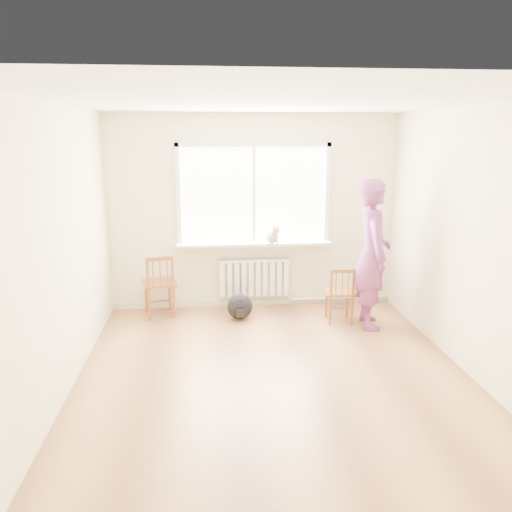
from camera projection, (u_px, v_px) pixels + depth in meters
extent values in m
plane|color=#AA7646|center=(274.00, 377.00, 5.09)|extent=(4.50, 4.50, 0.00)
plane|color=white|center=(277.00, 101.00, 4.46)|extent=(4.50, 4.50, 0.00)
cube|color=beige|center=(254.00, 213.00, 6.95)|extent=(4.00, 0.01, 2.70)
cube|color=white|center=(254.00, 195.00, 6.87)|extent=(2.00, 0.02, 1.30)
cube|color=white|center=(254.00, 145.00, 6.69)|extent=(2.12, 0.05, 0.06)
cube|color=white|center=(178.00, 196.00, 6.75)|extent=(0.06, 0.05, 1.42)
cube|color=white|center=(327.00, 194.00, 6.95)|extent=(0.06, 0.05, 1.42)
cube|color=white|center=(254.00, 195.00, 6.85)|extent=(0.04, 0.05, 1.30)
cube|color=white|center=(254.00, 244.00, 6.94)|extent=(2.15, 0.22, 0.04)
cube|color=white|center=(254.00, 277.00, 7.12)|extent=(1.00, 0.02, 0.55)
cube|color=white|center=(254.00, 278.00, 7.07)|extent=(1.00, 0.10, 0.51)
cube|color=white|center=(254.00, 261.00, 7.01)|extent=(1.00, 0.12, 0.03)
cylinder|color=silver|center=(339.00, 298.00, 7.31)|extent=(1.40, 0.04, 0.04)
cube|color=beige|center=(254.00, 302.00, 7.24)|extent=(4.00, 0.03, 0.08)
cube|color=#98532C|center=(159.00, 283.00, 6.75)|extent=(0.51, 0.50, 0.04)
cylinder|color=#98532C|center=(170.00, 294.00, 7.00)|extent=(0.04, 0.04, 0.46)
cylinder|color=#98532C|center=(146.00, 297.00, 6.90)|extent=(0.04, 0.04, 0.46)
cylinder|color=#98532C|center=(174.00, 301.00, 6.70)|extent=(0.04, 0.04, 0.46)
cylinder|color=#98532C|center=(149.00, 304.00, 6.60)|extent=(0.04, 0.04, 0.46)
cylinder|color=#98532C|center=(173.00, 287.00, 6.65)|extent=(0.04, 0.04, 0.86)
cylinder|color=#98532C|center=(149.00, 289.00, 6.55)|extent=(0.04, 0.04, 0.86)
cube|color=#98532C|center=(160.00, 259.00, 6.51)|extent=(0.35, 0.12, 0.06)
cylinder|color=#98532C|center=(167.00, 272.00, 6.58)|extent=(0.02, 0.02, 0.35)
cylinder|color=#98532C|center=(160.00, 272.00, 6.55)|extent=(0.02, 0.02, 0.35)
cylinder|color=#98532C|center=(153.00, 273.00, 6.52)|extent=(0.02, 0.02, 0.35)
cube|color=#98532C|center=(339.00, 292.00, 6.54)|extent=(0.39, 0.38, 0.04)
cylinder|color=#98532C|center=(347.00, 303.00, 6.73)|extent=(0.03, 0.03, 0.40)
cylinder|color=#98532C|center=(326.00, 303.00, 6.72)|extent=(0.03, 0.03, 0.40)
cylinder|color=#98532C|center=(352.00, 310.00, 6.45)|extent=(0.03, 0.03, 0.40)
cylinder|color=#98532C|center=(330.00, 310.00, 6.44)|extent=(0.03, 0.03, 0.40)
cylinder|color=#98532C|center=(352.00, 297.00, 6.41)|extent=(0.04, 0.04, 0.75)
cylinder|color=#98532C|center=(331.00, 297.00, 6.40)|extent=(0.04, 0.04, 0.75)
cube|color=#98532C|center=(343.00, 271.00, 6.32)|extent=(0.31, 0.05, 0.05)
cylinder|color=#98532C|center=(348.00, 283.00, 6.36)|extent=(0.02, 0.02, 0.30)
cylinder|color=#98532C|center=(342.00, 283.00, 6.36)|extent=(0.02, 0.02, 0.30)
cylinder|color=#98532C|center=(336.00, 283.00, 6.36)|extent=(0.02, 0.02, 0.30)
imported|color=#CB4353|center=(372.00, 254.00, 6.27)|extent=(0.51, 0.72, 1.89)
ellipsoid|color=beige|center=(272.00, 235.00, 6.87)|extent=(0.26, 0.33, 0.22)
sphere|color=beige|center=(276.00, 229.00, 6.71)|extent=(0.12, 0.12, 0.12)
cone|color=beige|center=(273.00, 225.00, 6.69)|extent=(0.04, 0.04, 0.05)
cone|color=beige|center=(278.00, 225.00, 6.71)|extent=(0.04, 0.04, 0.05)
cylinder|color=beige|center=(268.00, 238.00, 7.02)|extent=(0.07, 0.20, 0.03)
cylinder|color=beige|center=(272.00, 241.00, 6.77)|extent=(0.03, 0.03, 0.11)
cylinder|color=beige|center=(277.00, 241.00, 6.79)|extent=(0.03, 0.03, 0.11)
ellipsoid|color=black|center=(240.00, 307.00, 6.66)|extent=(0.38, 0.31, 0.34)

